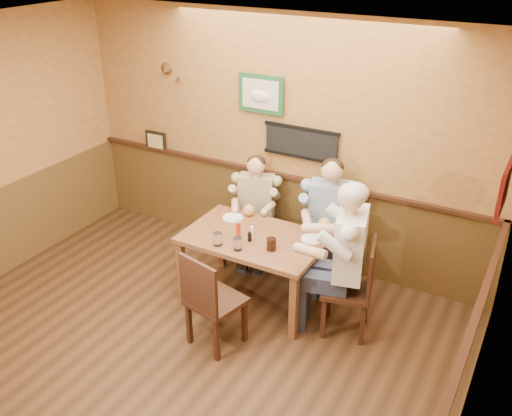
{
  "coord_description": "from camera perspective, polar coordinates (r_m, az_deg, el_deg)",
  "views": [
    {
      "loc": [
        2.68,
        -2.88,
        3.55
      ],
      "look_at": [
        0.3,
        1.45,
        1.1
      ],
      "focal_mm": 40.0,
      "sensor_mm": 36.0,
      "label": 1
    }
  ],
  "objects": [
    {
      "name": "plate_far_right",
      "position": [
        5.71,
        5.65,
        -3.07
      ],
      "size": [
        0.26,
        0.26,
        0.02
      ],
      "primitive_type": "cylinder",
      "rotation": [
        0.0,
        0.0,
        -0.12
      ],
      "color": "white",
      "rests_on": "dining_table"
    },
    {
      "name": "chair_right_end",
      "position": [
        5.5,
        9.1,
        -7.82
      ],
      "size": [
        0.55,
        0.55,
        0.98
      ],
      "primitive_type": null,
      "rotation": [
        0.0,
        0.0,
        -1.33
      ],
      "color": "#3C2013",
      "rests_on": "ground"
    },
    {
      "name": "hot_sauce_bottle",
      "position": [
        5.66,
        -1.79,
        -2.15
      ],
      "size": [
        0.05,
        0.05,
        0.2
      ],
      "primitive_type": "cylinder",
      "rotation": [
        0.0,
        0.0,
        -0.12
      ],
      "color": "#B22A13",
      "rests_on": "dining_table"
    },
    {
      "name": "cola_tumbler",
      "position": [
        5.48,
        1.55,
        -3.64
      ],
      "size": [
        0.12,
        0.12,
        0.12
      ],
      "primitive_type": "cylinder",
      "rotation": [
        0.0,
        0.0,
        0.35
      ],
      "color": "black",
      "rests_on": "dining_table"
    },
    {
      "name": "plate_far_left",
      "position": [
        6.09,
        -2.33,
        -0.97
      ],
      "size": [
        0.28,
        0.28,
        0.01
      ],
      "primitive_type": "cylinder",
      "rotation": [
        0.0,
        0.0,
        -0.29
      ],
      "color": "white",
      "rests_on": "dining_table"
    },
    {
      "name": "dining_table",
      "position": [
        5.79,
        -0.19,
        -3.63
      ],
      "size": [
        1.4,
        0.9,
        0.75
      ],
      "color": "brown",
      "rests_on": "ground"
    },
    {
      "name": "chair_back_right",
      "position": [
        6.28,
        7.2,
        -3.48
      ],
      "size": [
        0.51,
        0.51,
        0.9
      ],
      "primitive_type": null,
      "rotation": [
        0.0,
        0.0,
        0.27
      ],
      "color": "#3C2013",
      "rests_on": "ground"
    },
    {
      "name": "diner_white_elder",
      "position": [
        5.39,
        9.26,
        -5.96
      ],
      "size": [
        0.78,
        0.78,
        1.4
      ],
      "primitive_type": null,
      "rotation": [
        0.0,
        0.0,
        -1.33
      ],
      "color": "silver",
      "rests_on": "ground"
    },
    {
      "name": "diner_tan_shirt",
      "position": [
        6.57,
        0.04,
        -0.54
      ],
      "size": [
        0.67,
        0.67,
        1.16
      ],
      "primitive_type": null,
      "rotation": [
        0.0,
        0.0,
        0.3
      ],
      "color": "tan",
      "rests_on": "ground"
    },
    {
      "name": "room",
      "position": [
        4.39,
        -9.98,
        0.83
      ],
      "size": [
        5.02,
        5.03,
        2.81
      ],
      "color": "#331E0F",
      "rests_on": "ground"
    },
    {
      "name": "salt_shaker",
      "position": [
        5.75,
        -0.4,
        -2.27
      ],
      "size": [
        0.04,
        0.04,
        0.09
      ],
      "primitive_type": "cylinder",
      "rotation": [
        0.0,
        0.0,
        0.1
      ],
      "color": "white",
      "rests_on": "dining_table"
    },
    {
      "name": "pepper_shaker",
      "position": [
        5.63,
        -0.63,
        -2.89
      ],
      "size": [
        0.05,
        0.05,
        0.1
      ],
      "primitive_type": "cylinder",
      "rotation": [
        0.0,
        0.0,
        -0.4
      ],
      "color": "black",
      "rests_on": "dining_table"
    },
    {
      "name": "diner_blue_polo",
      "position": [
        6.18,
        7.3,
        -1.93
      ],
      "size": [
        0.73,
        0.73,
        1.28
      ],
      "primitive_type": null,
      "rotation": [
        0.0,
        0.0,
        0.27
      ],
      "color": "#7E98BD",
      "rests_on": "ground"
    },
    {
      "name": "chair_near_side",
      "position": [
        5.29,
        -4.02,
        -9.03
      ],
      "size": [
        0.54,
        0.54,
        0.98
      ],
      "primitive_type": null,
      "rotation": [
        0.0,
        0.0,
        2.91
      ],
      "color": "#3C2013",
      "rests_on": "ground"
    },
    {
      "name": "water_glass_left",
      "position": [
        5.56,
        -3.85,
        -3.12
      ],
      "size": [
        0.11,
        0.11,
        0.13
      ],
      "primitive_type": "cylinder",
      "rotation": [
        0.0,
        0.0,
        -0.2
      ],
      "color": "white",
      "rests_on": "dining_table"
    },
    {
      "name": "chair_back_left",
      "position": [
        6.65,
        0.04,
        -1.87
      ],
      "size": [
        0.47,
        0.47,
        0.81
      ],
      "primitive_type": null,
      "rotation": [
        0.0,
        0.0,
        0.3
      ],
      "color": "#3C2013",
      "rests_on": "ground"
    },
    {
      "name": "water_glass_mid",
      "position": [
        5.48,
        -1.85,
        -3.6
      ],
      "size": [
        0.09,
        0.09,
        0.13
      ],
      "primitive_type": "cylinder",
      "rotation": [
        0.0,
        0.0,
        -0.07
      ],
      "color": "silver",
      "rests_on": "dining_table"
    }
  ]
}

